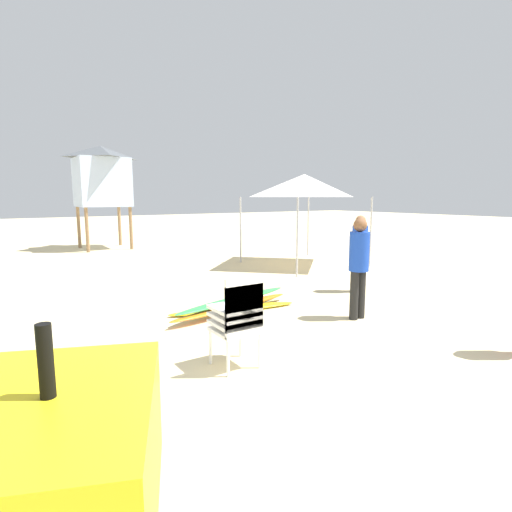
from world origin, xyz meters
TOP-DOWN VIEW (x-y plane):
  - ground at (0.00, 0.00)m, footprint 80.00×80.00m
  - stacked_plastic_chairs at (-0.02, 1.09)m, footprint 0.48×0.48m
  - surfboard_pile at (1.13, 3.15)m, footprint 2.66×0.93m
  - lifeguard_near_left at (4.07, 2.98)m, footprint 0.32×0.32m
  - lifeguard_near_right at (2.61, 1.68)m, footprint 0.32×0.32m
  - popup_canopy at (5.33, 6.25)m, footprint 2.73×2.73m
  - lifeguard_tower at (1.37, 13.33)m, footprint 1.98×1.98m

SIDE VIEW (x-z plane):
  - ground at x=0.00m, z-range 0.00..0.00m
  - surfboard_pile at x=1.13m, z-range 0.00..0.24m
  - stacked_plastic_chairs at x=-0.02m, z-range 0.10..1.21m
  - lifeguard_near_left at x=4.07m, z-range 0.11..1.72m
  - lifeguard_near_right at x=2.61m, z-range 0.12..1.76m
  - popup_canopy at x=5.33m, z-range 0.98..3.60m
  - lifeguard_tower at x=1.37m, z-range 0.82..4.68m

